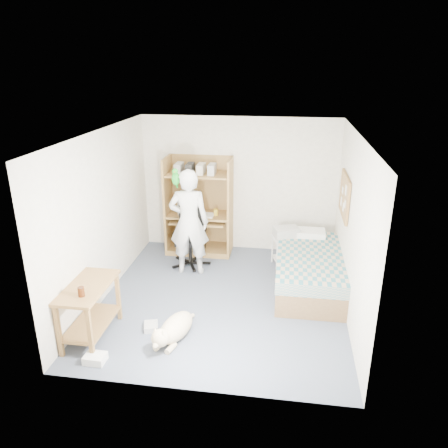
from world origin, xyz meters
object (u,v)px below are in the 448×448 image
bed (309,270)px  side_desk (89,303)px  person (189,222)px  printer_cart (286,247)px  dog (174,329)px  computer_hutch (199,210)px  office_chair (191,243)px

bed → side_desk: size_ratio=2.02×
side_desk → person: 2.25m
printer_cart → dog: bearing=-137.5°
dog → printer_cart: bearing=76.7°
bed → person: bearing=173.6°
computer_hutch → printer_cart: size_ratio=3.41×
side_desk → printer_cart: 3.54m
bed → dog: bearing=-135.6°
computer_hutch → person: size_ratio=1.00×
computer_hutch → bed: bearing=-29.3°
bed → dog: size_ratio=2.07×
computer_hutch → printer_cart: 1.73m
person → dog: bearing=91.5°
side_desk → printer_cart: bearing=45.8°
dog → bed: bearing=60.5°
person → dog: 2.11m
side_desk → printer_cart: (2.46, 2.54, -0.14)m
office_chair → printer_cart: (1.66, 0.19, -0.04)m
computer_hutch → side_desk: computer_hutch is taller
printer_cart → person: bearing=179.1°
side_desk → person: (0.86, 2.04, 0.41)m
computer_hutch → person: (0.01, -0.90, 0.08)m
computer_hutch → person: bearing=-89.5°
bed → office_chair: bearing=165.4°
computer_hutch → side_desk: bearing=-106.1°
office_chair → side_desk: bearing=-113.8°
bed → computer_hutch: bearing=150.7°
bed → office_chair: 2.12m
side_desk → dog: size_ratio=1.03×
office_chair → printer_cart: 1.67m
dog → side_desk: bearing=-159.5°
dog → person: bearing=112.6°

